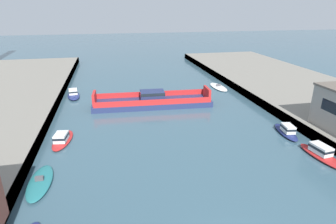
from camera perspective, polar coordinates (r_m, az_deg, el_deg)
The scene contains 7 objects.
chain_ferry at distance 56.65m, azimuth -3.18°, elevation 2.21°, with size 23.89×6.97×3.30m.
moored_boat_near_left at distance 35.76m, azimuth -24.52°, elevation -12.84°, with size 2.62×7.39×1.05m.
moored_boat_near_right at distance 42.74m, azimuth 28.82°, elevation -7.41°, with size 3.08×8.05×1.73m.
moored_boat_mid_left at distance 47.91m, azimuth 22.93°, elevation -3.49°, with size 3.00×6.90×1.70m.
moored_boat_mid_right at distance 44.54m, azimuth -20.70°, elevation -5.07°, with size 3.38×7.27×1.52m.
moored_boat_far_left at distance 70.71m, azimuth 10.19°, elevation 5.04°, with size 3.12×8.28×0.91m.
moored_boat_far_right at distance 65.98m, azimuth -18.64°, elevation 3.47°, with size 3.45×7.35×1.60m.
Camera 1 is at (-9.27, -15.82, 18.95)m, focal length 30.05 mm.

